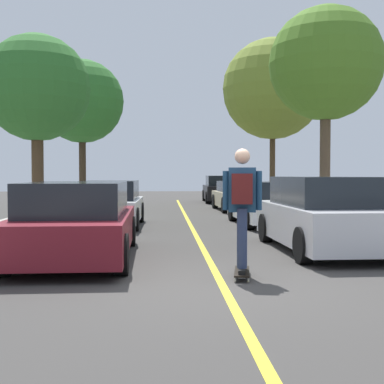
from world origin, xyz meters
The scene contains 14 objects.
ground centered at (0.00, 0.00, 0.00)m, with size 80.00×80.00×0.00m, color #3D3A38.
center_line centered at (0.00, 4.00, 0.00)m, with size 0.12×39.20×0.01m, color gold.
parked_car_left_nearest centered at (-2.38, 2.17, 0.69)m, with size 2.07×4.69×1.40m.
parked_car_left_near centered at (-2.38, 8.10, 0.66)m, with size 1.85×4.02×1.35m.
parked_car_right_nearest centered at (2.38, 2.90, 0.72)m, with size 1.96×4.37×1.49m.
parked_car_right_near centered at (2.38, 8.29, 0.65)m, with size 2.07×4.20×1.32m.
parked_car_right_far centered at (2.38, 14.58, 0.61)m, with size 1.99×4.33×1.25m.
parked_car_right_farthest centered at (2.38, 21.14, 0.71)m, with size 2.01×4.39×1.47m.
street_tree_left_nearest centered at (-4.32, 7.37, 3.91)m, with size 2.95×2.95×5.28m.
street_tree_left_near centered at (-4.32, 15.40, 4.66)m, with size 3.58×3.58×6.33m.
street_tree_right_nearest centered at (4.32, 8.96, 5.02)m, with size 3.59×3.59×6.70m.
street_tree_right_near centered at (4.32, 16.97, 5.54)m, with size 4.72×4.72×7.77m.
skateboard centered at (0.35, 0.31, 0.09)m, with size 0.35×0.86×0.10m.
skateboarder centered at (0.35, 0.28, 1.14)m, with size 0.59×0.71×1.82m.
Camera 1 is at (-0.81, -7.34, 1.54)m, focal length 48.68 mm.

